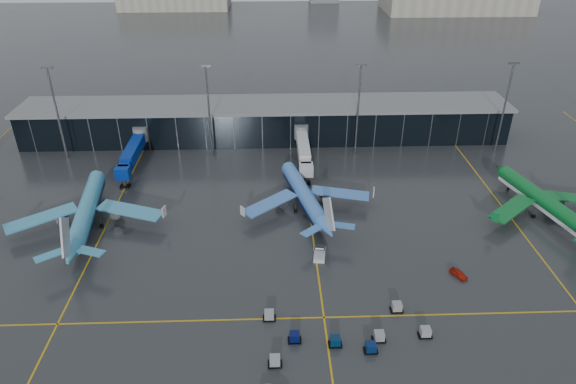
{
  "coord_description": "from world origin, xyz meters",
  "views": [
    {
      "loc": [
        1.56,
        -80.2,
        62.06
      ],
      "look_at": [
        5.0,
        18.0,
        6.0
      ],
      "focal_mm": 32.0,
      "sensor_mm": 36.0,
      "label": 1
    }
  ],
  "objects_px": {
    "mobile_airstair": "(319,255)",
    "airliner_klm_near": "(304,186)",
    "airliner_aer_lingus": "(543,191)",
    "service_van_red": "(459,274)",
    "baggage_carts": "(344,335)",
    "airliner_arkefly": "(85,200)"
  },
  "relations": [
    {
      "from": "airliner_klm_near",
      "to": "mobile_airstair",
      "type": "height_order",
      "value": "airliner_klm_near"
    },
    {
      "from": "service_van_red",
      "to": "airliner_aer_lingus",
      "type": "bearing_deg",
      "value": 11.35
    },
    {
      "from": "airliner_arkefly",
      "to": "service_van_red",
      "type": "relative_size",
      "value": 10.68
    },
    {
      "from": "baggage_carts",
      "to": "service_van_red",
      "type": "height_order",
      "value": "baggage_carts"
    },
    {
      "from": "mobile_airstair",
      "to": "airliner_klm_near",
      "type": "bearing_deg",
      "value": 103.78
    },
    {
      "from": "airliner_klm_near",
      "to": "mobile_airstair",
      "type": "bearing_deg",
      "value": -98.26
    },
    {
      "from": "baggage_carts",
      "to": "airliner_aer_lingus",
      "type": "bearing_deg",
      "value": 36.96
    },
    {
      "from": "airliner_arkefly",
      "to": "airliner_klm_near",
      "type": "bearing_deg",
      "value": -0.97
    },
    {
      "from": "airliner_arkefly",
      "to": "baggage_carts",
      "type": "distance_m",
      "value": 62.86
    },
    {
      "from": "airliner_aer_lingus",
      "to": "airliner_arkefly",
      "type": "bearing_deg",
      "value": 167.15
    },
    {
      "from": "airliner_arkefly",
      "to": "service_van_red",
      "type": "xyz_separation_m",
      "value": [
        75.21,
        -20.8,
        -5.47
      ]
    },
    {
      "from": "airliner_klm_near",
      "to": "mobile_airstair",
      "type": "xyz_separation_m",
      "value": [
        1.91,
        -19.88,
        -4.8
      ]
    },
    {
      "from": "airliner_klm_near",
      "to": "service_van_red",
      "type": "height_order",
      "value": "airliner_klm_near"
    },
    {
      "from": "airliner_klm_near",
      "to": "mobile_airstair",
      "type": "distance_m",
      "value": 20.54
    },
    {
      "from": "service_van_red",
      "to": "baggage_carts",
      "type": "bearing_deg",
      "value": -177.44
    },
    {
      "from": "airliner_arkefly",
      "to": "airliner_aer_lingus",
      "type": "height_order",
      "value": "airliner_arkefly"
    },
    {
      "from": "airliner_arkefly",
      "to": "mobile_airstair",
      "type": "relative_size",
      "value": 11.41
    },
    {
      "from": "airliner_aer_lingus",
      "to": "mobile_airstair",
      "type": "xyz_separation_m",
      "value": [
        -51.34,
        -15.67,
        -4.84
      ]
    },
    {
      "from": "airliner_aer_lingus",
      "to": "mobile_airstair",
      "type": "distance_m",
      "value": 53.9
    },
    {
      "from": "baggage_carts",
      "to": "mobile_airstair",
      "type": "xyz_separation_m",
      "value": [
        -2.06,
        21.41,
        0.01
      ]
    },
    {
      "from": "airliner_aer_lingus",
      "to": "baggage_carts",
      "type": "bearing_deg",
      "value": -156.65
    },
    {
      "from": "mobile_airstair",
      "to": "service_van_red",
      "type": "xyz_separation_m",
      "value": [
        25.85,
        -6.46,
        -0.14
      ]
    }
  ]
}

